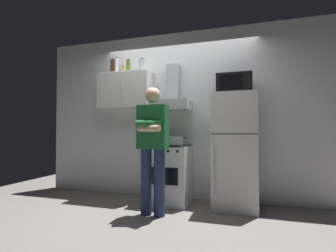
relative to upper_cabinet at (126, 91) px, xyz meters
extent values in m
plane|color=slate|center=(0.85, -0.37, -1.75)|extent=(7.00, 7.00, 0.00)
cube|color=white|center=(0.85, 0.23, -0.40)|extent=(4.80, 0.10, 2.70)
cube|color=silver|center=(0.00, 0.01, 0.00)|extent=(0.90, 0.34, 0.60)
cube|color=silver|center=(-0.22, -0.17, 0.00)|extent=(0.43, 0.01, 0.58)
cube|color=silver|center=(0.22, -0.17, 0.00)|extent=(0.43, 0.01, 0.58)
sphere|color=#B2B2B7|center=(-0.04, -0.18, -0.18)|extent=(0.02, 0.02, 0.02)
sphere|color=#B2B2B7|center=(0.04, -0.18, -0.18)|extent=(0.02, 0.02, 0.02)
cube|color=white|center=(0.80, -0.12, -1.32)|extent=(0.60, 0.60, 0.85)
cube|color=black|center=(0.80, -0.12, -0.89)|extent=(0.59, 0.59, 0.01)
cube|color=black|center=(0.80, -0.43, -1.30)|extent=(0.42, 0.01, 0.24)
cylinder|color=black|center=(0.67, -0.24, -0.88)|extent=(0.16, 0.16, 0.01)
cylinder|color=black|center=(0.93, -0.24, -0.88)|extent=(0.16, 0.16, 0.01)
cylinder|color=black|center=(0.67, 0.00, -0.88)|extent=(0.16, 0.16, 0.01)
cylinder|color=black|center=(0.93, 0.00, -0.88)|extent=(0.16, 0.16, 0.01)
cylinder|color=black|center=(0.60, -0.44, -0.95)|extent=(0.04, 0.02, 0.04)
cylinder|color=black|center=(0.73, -0.44, -0.95)|extent=(0.04, 0.02, 0.04)
cylinder|color=black|center=(0.87, -0.44, -0.95)|extent=(0.04, 0.02, 0.04)
cylinder|color=black|center=(1.00, -0.44, -0.95)|extent=(0.04, 0.02, 0.04)
cube|color=#B7BABF|center=(0.80, -0.04, -0.27)|extent=(0.60, 0.44, 0.15)
cube|color=#B7BABF|center=(0.80, 0.10, 0.10)|extent=(0.20, 0.16, 0.60)
cube|color=silver|center=(1.75, -0.12, -0.95)|extent=(0.60, 0.60, 1.60)
cube|color=#4C4C4C|center=(1.75, -0.43, -0.71)|extent=(0.59, 0.01, 0.01)
cylinder|color=silver|center=(1.50, -0.44, -1.19)|extent=(0.02, 0.02, 0.60)
cube|color=black|center=(1.75, -0.10, -0.01)|extent=(0.48, 0.36, 0.28)
cube|color=black|center=(1.71, -0.29, -0.01)|extent=(0.30, 0.01, 0.20)
cylinder|color=navy|center=(0.66, -0.72, -1.32)|extent=(0.14, 0.14, 0.85)
cylinder|color=navy|center=(0.84, -0.72, -1.32)|extent=(0.14, 0.14, 0.85)
cube|color=#1E6633|center=(0.75, -0.72, -0.62)|extent=(0.38, 0.20, 0.56)
cylinder|color=#1E6633|center=(0.75, -0.86, -0.58)|extent=(0.33, 0.17, 0.08)
cylinder|color=#DBAD89|center=(0.75, -0.86, -0.64)|extent=(0.33, 0.17, 0.08)
sphere|color=#DBAD89|center=(0.75, -0.72, -0.21)|extent=(0.20, 0.20, 0.20)
cylinder|color=#B7BABF|center=(0.93, -0.24, -0.81)|extent=(0.21, 0.21, 0.12)
cylinder|color=black|center=(0.80, -0.24, -0.77)|extent=(0.05, 0.01, 0.01)
cylinder|color=black|center=(1.06, -0.24, -0.77)|extent=(0.05, 0.01, 0.01)
cylinder|color=silver|center=(-0.18, 0.03, 0.43)|extent=(0.07, 0.07, 0.27)
cylinder|color=black|center=(-0.18, 0.03, 0.58)|extent=(0.04, 0.04, 0.02)
cylinder|color=#B2B5BA|center=(0.29, 0.00, 0.40)|extent=(0.10, 0.10, 0.20)
cylinder|color=black|center=(0.29, 0.00, 0.51)|extent=(0.05, 0.05, 0.02)
cylinder|color=#47230F|center=(-0.27, 0.04, 0.43)|extent=(0.08, 0.08, 0.26)
cylinder|color=black|center=(-0.27, 0.04, 0.57)|extent=(0.04, 0.04, 0.02)
cylinder|color=#4C6B19|center=(0.04, 0.00, 0.41)|extent=(0.07, 0.07, 0.21)
cylinder|color=black|center=(0.04, 0.00, 0.52)|extent=(0.04, 0.04, 0.02)
cylinder|color=gold|center=(-0.07, 0.03, 0.36)|extent=(0.05, 0.05, 0.12)
cylinder|color=black|center=(-0.07, 0.03, 0.43)|extent=(0.03, 0.03, 0.02)
camera|label=1|loc=(1.84, -3.68, -0.68)|focal=26.10mm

